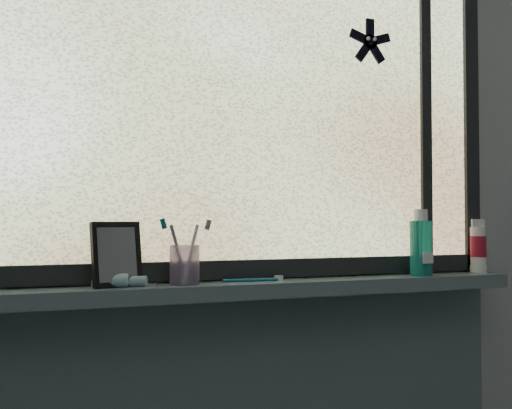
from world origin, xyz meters
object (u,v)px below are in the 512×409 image
at_px(vanity_mirror, 117,254).
at_px(mouthwash_bottle, 421,242).
at_px(toothbrush_cup, 185,265).
at_px(cream_tube, 478,244).

relative_size(vanity_mirror, mouthwash_bottle, 0.98).
bearing_deg(toothbrush_cup, vanity_mirror, 177.79).
height_order(mouthwash_bottle, cream_tube, mouthwash_bottle).
bearing_deg(vanity_mirror, mouthwash_bottle, -21.50).
distance_m(toothbrush_cup, cream_tube, 0.94).
bearing_deg(cream_tube, vanity_mirror, -179.75).
xyz_separation_m(toothbrush_cup, cream_tube, (0.94, 0.01, 0.04)).
xyz_separation_m(vanity_mirror, cream_tube, (1.11, 0.00, 0.01)).
height_order(vanity_mirror, cream_tube, vanity_mirror).
xyz_separation_m(vanity_mirror, toothbrush_cup, (0.17, -0.01, -0.03)).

